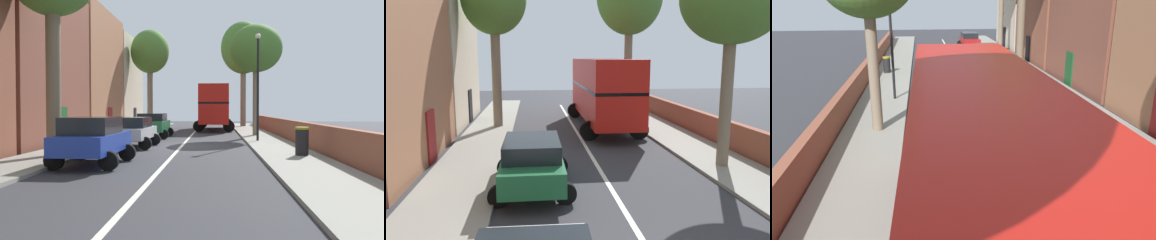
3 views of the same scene
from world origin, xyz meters
The scene contains 13 objects.
ground_plane centered at (0.00, 0.00, 0.00)m, with size 84.00×84.00×0.00m, color #333338.
road_centre_line centered at (0.00, 0.00, 0.00)m, with size 0.16×54.00×0.01m, color silver.
sidewalk_left centered at (-4.90, 0.00, 0.06)m, with size 2.60×60.00×0.12m, color gray.
sidewalk_right centered at (4.90, 0.00, 0.06)m, with size 2.60×60.00×0.12m, color gray.
terraced_houses_left centered at (-8.50, 0.38, 4.52)m, with size 4.07×47.62×9.62m.
boundary_wall_right centered at (6.45, 0.00, 0.65)m, with size 0.36×54.00×1.31m, color brown.
double_decker_bus centered at (1.70, 16.37, 2.35)m, with size 3.65×10.72×4.06m.
parked_car_silver_left_0 centered at (-2.50, -0.86, 0.90)m, with size 2.61×4.16×1.57m.
parked_car_blue_left_1 centered at (-2.50, -7.33, 0.96)m, with size 2.50×4.08×1.71m.
parked_car_green_left_2 centered at (-2.50, 6.05, 0.96)m, with size 2.53×4.55×1.68m.
parked_car_red_left_3 centered at (-2.50, -18.61, 0.93)m, with size 2.51×4.34×1.62m.
lamppost_right centered at (4.30, 2.52, 3.81)m, with size 0.32×0.32×6.31m.
litter_bin_right centered at (5.30, -4.85, 0.70)m, with size 0.55×0.55×1.15m.
Camera 3 is at (2.77, 22.63, 5.48)m, focal length 35.10 mm.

